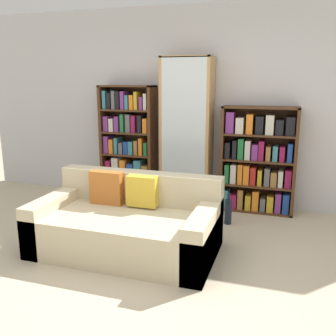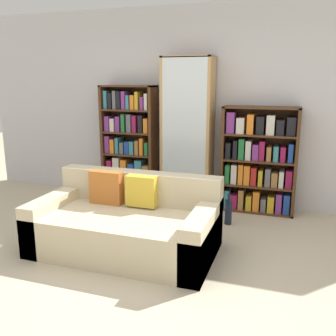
{
  "view_description": "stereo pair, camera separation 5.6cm",
  "coord_description": "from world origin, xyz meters",
  "px_view_note": "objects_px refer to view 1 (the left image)",
  "views": [
    {
      "loc": [
        1.24,
        -2.76,
        1.72
      ],
      "look_at": [
        -0.08,
        1.32,
        0.71
      ],
      "focal_mm": 40.0,
      "sensor_mm": 36.0,
      "label": 1
    },
    {
      "loc": [
        1.29,
        -2.74,
        1.72
      ],
      "look_at": [
        -0.08,
        1.32,
        0.71
      ],
      "focal_mm": 40.0,
      "sensor_mm": 36.0,
      "label": 2
    }
  ],
  "objects_px": {
    "bookshelf_right": "(258,162)",
    "wine_bottle": "(228,211)",
    "couch": "(127,225)",
    "bookshelf_left": "(128,145)",
    "display_cabinet": "(187,133)"
  },
  "relations": [
    {
      "from": "bookshelf_right",
      "to": "wine_bottle",
      "type": "bearing_deg",
      "value": -114.26
    },
    {
      "from": "couch",
      "to": "bookshelf_right",
      "type": "bearing_deg",
      "value": 54.85
    },
    {
      "from": "bookshelf_left",
      "to": "wine_bottle",
      "type": "height_order",
      "value": "bookshelf_left"
    },
    {
      "from": "couch",
      "to": "bookshelf_right",
      "type": "relative_size",
      "value": 1.31
    },
    {
      "from": "couch",
      "to": "bookshelf_right",
      "type": "xyz_separation_m",
      "value": [
        1.15,
        1.63,
        0.4
      ]
    },
    {
      "from": "couch",
      "to": "bookshelf_left",
      "type": "xyz_separation_m",
      "value": [
        -0.7,
        1.63,
        0.53
      ]
    },
    {
      "from": "bookshelf_left",
      "to": "bookshelf_right",
      "type": "xyz_separation_m",
      "value": [
        1.85,
        -0.0,
        -0.13
      ]
    },
    {
      "from": "couch",
      "to": "display_cabinet",
      "type": "bearing_deg",
      "value": 83.43
    },
    {
      "from": "display_cabinet",
      "to": "bookshelf_right",
      "type": "height_order",
      "value": "display_cabinet"
    },
    {
      "from": "couch",
      "to": "wine_bottle",
      "type": "height_order",
      "value": "couch"
    },
    {
      "from": "couch",
      "to": "wine_bottle",
      "type": "xyz_separation_m",
      "value": [
        0.88,
        1.03,
        -0.11
      ]
    },
    {
      "from": "bookshelf_right",
      "to": "couch",
      "type": "bearing_deg",
      "value": -125.15
    },
    {
      "from": "couch",
      "to": "bookshelf_left",
      "type": "height_order",
      "value": "bookshelf_left"
    },
    {
      "from": "couch",
      "to": "wine_bottle",
      "type": "relative_size",
      "value": 4.68
    },
    {
      "from": "wine_bottle",
      "to": "bookshelf_left",
      "type": "bearing_deg",
      "value": 159.04
    }
  ]
}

